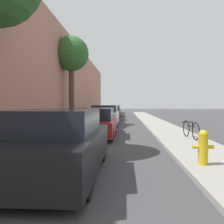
{
  "coord_description": "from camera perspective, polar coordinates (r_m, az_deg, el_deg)",
  "views": [
    {
      "loc": [
        0.57,
        0.26,
        1.53
      ],
      "look_at": [
        -0.01,
        10.26,
        1.19
      ],
      "focal_mm": 37.19,
      "sensor_mm": 36.0,
      "label": 1
    }
  ],
  "objects": [
    {
      "name": "building_facade_left",
      "position": [
        16.59,
        -13.75,
        8.87
      ],
      "size": [
        0.7,
        52.0,
        7.08
      ],
      "color": "tan",
      "rests_on": "ground"
    },
    {
      "name": "street_tree_far",
      "position": [
        17.1,
        -9.97,
        13.6
      ],
      "size": [
        2.46,
        2.46,
        6.21
      ],
      "color": "#4C3A2B",
      "rests_on": "sidewalk_left"
    },
    {
      "name": "fire_hydrant",
      "position": [
        5.83,
        21.48,
        -7.97
      ],
      "size": [
        0.48,
        0.22,
        0.81
      ],
      "color": "gold",
      "rests_on": "sidewalk_right"
    },
    {
      "name": "bicycle",
      "position": [
        10.09,
        18.76,
        -4.1
      ],
      "size": [
        0.44,
        1.72,
        0.7
      ],
      "rotation": [
        0.0,
        0.0,
        0.1
      ],
      "color": "black",
      "rests_on": "sidewalk_right"
    },
    {
      "name": "sidewalk_right",
      "position": [
        15.98,
        11.73,
        -3.36
      ],
      "size": [
        2.0,
        52.0,
        0.12
      ],
      "color": "gray",
      "rests_on": "ground"
    },
    {
      "name": "parked_car_maroon",
      "position": [
        28.21,
        0.33,
        0.18
      ],
      "size": [
        1.78,
        4.25,
        1.38
      ],
      "color": "black",
      "rests_on": "ground"
    },
    {
      "name": "parked_car_black",
      "position": [
        5.16,
        -13.47,
        -7.6
      ],
      "size": [
        1.87,
        4.09,
        1.41
      ],
      "color": "black",
      "rests_on": "ground"
    },
    {
      "name": "parked_car_silver",
      "position": [
        16.67,
        -1.72,
        -0.92
      ],
      "size": [
        1.88,
        4.45,
        1.45
      ],
      "color": "black",
      "rests_on": "ground"
    },
    {
      "name": "ground_plane",
      "position": [
        15.83,
        1.26,
        -3.59
      ],
      "size": [
        120.0,
        120.0,
        0.0
      ],
      "primitive_type": "plane",
      "color": "#3D3D3F"
    },
    {
      "name": "parked_car_red",
      "position": [
        10.95,
        -4.05,
        -2.73
      ],
      "size": [
        1.82,
        4.43,
        1.34
      ],
      "color": "black",
      "rests_on": "ground"
    },
    {
      "name": "sidewalk_left",
      "position": [
        16.19,
        -9.07,
        -3.27
      ],
      "size": [
        2.0,
        52.0,
        0.12
      ],
      "color": "gray",
      "rests_on": "ground"
    },
    {
      "name": "parked_car_teal",
      "position": [
        22.05,
        -0.51,
        -0.29
      ],
      "size": [
        1.72,
        4.54,
        1.39
      ],
      "color": "black",
      "rests_on": "ground"
    }
  ]
}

